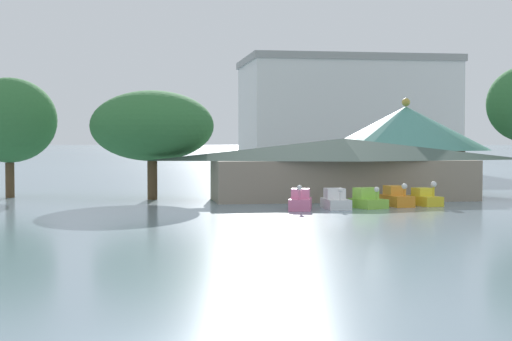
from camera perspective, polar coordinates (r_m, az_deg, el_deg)
name	(u,v)px	position (r m, az deg, el deg)	size (l,w,h in m)	color
pedal_boat_pink	(300,201)	(51.83, 3.10, -2.15)	(2.00, 2.95, 1.63)	pink
pedal_boat_white	(335,201)	(52.91, 5.56, -2.10)	(1.43, 2.84, 1.40)	white
pedal_boat_lime	(368,200)	(53.62, 7.78, -2.05)	(2.31, 2.66, 1.42)	#8CCC3F
pedal_boat_orange	(396,198)	(55.50, 9.73, -1.89)	(1.64, 3.01, 1.58)	orange
pedal_boat_yellow	(425,198)	(56.34, 11.66, -1.90)	(1.79, 2.81, 1.69)	yellow
boathouse	(344,168)	(60.58, 6.13, 0.20)	(20.69, 6.42, 4.54)	gray
green_roof_pavilion	(406,142)	(69.91, 10.38, 1.96)	(14.05, 14.05, 7.96)	brown
shoreline_tree_tall_left	(9,120)	(65.66, -16.80, 3.36)	(7.23, 7.23, 9.21)	brown
shoreline_tree_mid	(152,126)	(61.32, -7.25, 3.10)	(9.17, 9.17, 8.11)	brown
background_building_block	(345,115)	(122.65, 6.23, 3.89)	(30.16, 19.06, 16.57)	silver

